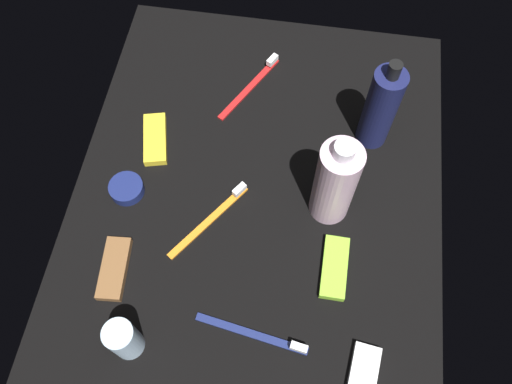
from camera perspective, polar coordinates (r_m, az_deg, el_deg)
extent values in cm
cube|color=black|center=(91.28, 0.00, -1.01)|extent=(84.00, 64.00, 1.20)
cylinder|color=#1A1E4C|center=(92.51, 13.43, 8.84)|extent=(5.59, 5.59, 17.20)
cylinder|color=black|center=(84.82, 14.87, 12.73)|extent=(2.20, 2.20, 2.80)
cylinder|color=silver|center=(83.22, 8.62, 0.95)|extent=(6.73, 6.73, 17.57)
cylinder|color=silver|center=(74.71, 9.64, 4.46)|extent=(3.20, 3.20, 2.20)
cylinder|color=silver|center=(81.11, -14.24, -15.34)|extent=(4.53, 4.53, 8.64)
cube|color=red|center=(103.09, -0.75, 11.34)|extent=(16.38, 9.67, 0.90)
cube|color=white|center=(106.11, 1.80, 14.23)|extent=(2.81, 2.21, 1.20)
cube|color=navy|center=(82.91, -0.51, -15.21)|extent=(3.94, 17.97, 0.90)
cube|color=white|center=(81.71, 4.71, -16.56)|extent=(1.48, 2.74, 1.20)
cube|color=orange|center=(88.96, -5.22, -3.15)|extent=(15.41, 11.34, 0.90)
cube|color=white|center=(89.99, -1.83, 0.27)|extent=(2.76, 2.40, 1.20)
cube|color=#8CD133|center=(86.25, 8.58, -8.17)|extent=(10.44, 4.10, 1.50)
cube|color=white|center=(83.01, 11.53, -19.54)|extent=(10.81, 5.25, 1.50)
cube|color=yellow|center=(97.69, -10.97, 5.70)|extent=(11.06, 6.42, 1.50)
cube|color=brown|center=(88.30, -15.24, -8.07)|extent=(10.69, 4.84, 1.50)
cylinder|color=navy|center=(93.35, -13.97, 0.37)|extent=(5.97, 5.97, 2.00)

